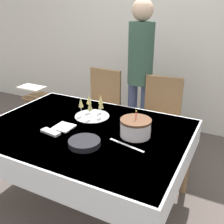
{
  "coord_description": "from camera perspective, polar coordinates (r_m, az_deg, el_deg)",
  "views": [
    {
      "loc": [
        1.07,
        -1.6,
        1.7
      ],
      "look_at": [
        0.17,
        0.16,
        0.87
      ],
      "focal_mm": 42.0,
      "sensor_mm": 36.0,
      "label": 1
    }
  ],
  "objects": [
    {
      "name": "dining_chair_far_left",
      "position": [
        3.13,
        -2.37,
        1.11
      ],
      "size": [
        0.43,
        0.43,
        0.98
      ],
      "color": "olive",
      "rests_on": "ground_plane"
    },
    {
      "name": "cake_knife",
      "position": [
        1.9,
        3.17,
        -7.22
      ],
      "size": [
        0.3,
        0.08,
        0.0
      ],
      "color": "silver",
      "rests_on": "dining_table"
    },
    {
      "name": "high_chair",
      "position": [
        3.59,
        -15.84,
        2.16
      ],
      "size": [
        0.33,
        0.35,
        0.71
      ],
      "color": "olive",
      "rests_on": "ground_plane"
    },
    {
      "name": "plate_stack_main",
      "position": [
        1.89,
        -6.03,
        -6.69
      ],
      "size": [
        0.23,
        0.23,
        0.04
      ],
      "color": "black",
      "rests_on": "dining_table"
    },
    {
      "name": "fork_pile",
      "position": [
        2.11,
        -13.23,
        -4.28
      ],
      "size": [
        0.18,
        0.08,
        0.02
      ],
      "color": "silver",
      "rests_on": "dining_table"
    },
    {
      "name": "ground_plane",
      "position": [
        2.57,
        -5.31,
        -18.66
      ],
      "size": [
        12.0,
        12.0,
        0.0
      ],
      "primitive_type": "plane",
      "color": "#564C47"
    },
    {
      "name": "dining_chair_far_right",
      "position": [
        2.87,
        10.35,
        -1.35
      ],
      "size": [
        0.45,
        0.45,
        0.98
      ],
      "color": "olive",
      "rests_on": "ground_plane"
    },
    {
      "name": "person_standing",
      "position": [
        2.97,
        6.2,
        10.25
      ],
      "size": [
        0.28,
        0.28,
        1.74
      ],
      "color": "#3F4C72",
      "rests_on": "ground_plane"
    },
    {
      "name": "birthday_cake",
      "position": [
        2.0,
        5.15,
        -3.39
      ],
      "size": [
        0.24,
        0.24,
        0.21
      ],
      "color": "white",
      "rests_on": "dining_table"
    },
    {
      "name": "dining_table",
      "position": [
        2.19,
        -5.92,
        -5.92
      ],
      "size": [
        1.66,
        1.21,
        0.75
      ],
      "color": "white",
      "rests_on": "ground_plane"
    },
    {
      "name": "wall_back",
      "position": [
        3.7,
        10.62,
        17.11
      ],
      "size": [
        8.0,
        0.05,
        2.7
      ],
      "color": "silver",
      "rests_on": "ground_plane"
    },
    {
      "name": "champagne_tray",
      "position": [
        2.34,
        -4.34,
        0.86
      ],
      "size": [
        0.31,
        0.31,
        0.18
      ],
      "color": "silver",
      "rests_on": "dining_table"
    },
    {
      "name": "napkin_pile",
      "position": [
        2.18,
        -10.43,
        -3.25
      ],
      "size": [
        0.15,
        0.15,
        0.01
      ],
      "color": "white",
      "rests_on": "dining_table"
    }
  ]
}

